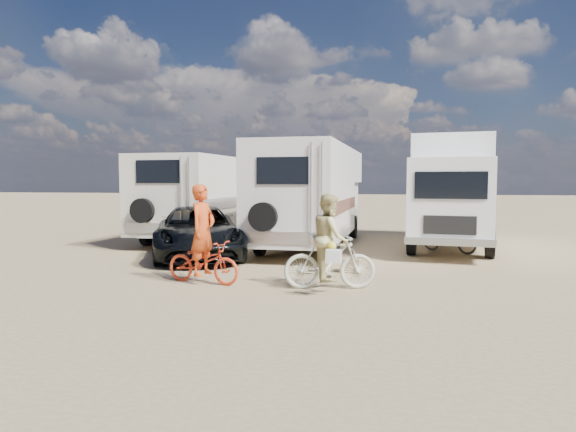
% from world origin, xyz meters
% --- Properties ---
extents(ground, '(140.00, 140.00, 0.00)m').
position_xyz_m(ground, '(0.00, 0.00, 0.00)').
color(ground, '#99815B').
rests_on(ground, ground).
extents(rv_main, '(2.72, 8.78, 3.30)m').
position_xyz_m(rv_main, '(-0.33, 6.51, 1.65)').
color(rv_main, silver).
rests_on(rv_main, ground).
extents(rv_left, '(2.91, 7.39, 3.04)m').
position_xyz_m(rv_left, '(-4.53, 7.53, 1.52)').
color(rv_left, beige).
rests_on(rv_left, ground).
extents(box_truck, '(3.30, 7.71, 3.64)m').
position_xyz_m(box_truck, '(4.21, 7.01, 1.82)').
color(box_truck, white).
rests_on(box_truck, ground).
extents(dark_suv, '(4.31, 5.73, 1.45)m').
position_xyz_m(dark_suv, '(-3.23, 3.34, 0.72)').
color(dark_suv, black).
rests_on(dark_suv, ground).
extents(bike_man, '(1.85, 1.00, 0.92)m').
position_xyz_m(bike_man, '(-1.70, -0.26, 0.46)').
color(bike_man, red).
rests_on(bike_man, ground).
extents(bike_woman, '(1.93, 0.90, 1.12)m').
position_xyz_m(bike_woman, '(1.04, -0.32, 0.56)').
color(bike_woman, beige).
rests_on(bike_woman, ground).
extents(rider_man, '(0.62, 0.80, 1.95)m').
position_xyz_m(rider_man, '(-1.70, -0.26, 0.97)').
color(rider_man, '#CE4617').
rests_on(rider_man, ground).
extents(rider_woman, '(0.83, 0.98, 1.77)m').
position_xyz_m(rider_woman, '(1.04, -0.32, 0.88)').
color(rider_woman, '#D2C57F').
rests_on(rider_woman, ground).
extents(bike_parked, '(1.87, 1.65, 0.98)m').
position_xyz_m(bike_parked, '(4.01, 5.72, 0.49)').
color(bike_parked, '#292B28').
rests_on(bike_parked, ground).
extents(cooler, '(0.67, 0.56, 0.46)m').
position_xyz_m(cooler, '(-2.70, 2.45, 0.23)').
color(cooler, '#2C6B8A').
rests_on(cooler, ground).
extents(crate, '(0.43, 0.43, 0.33)m').
position_xyz_m(crate, '(1.33, 1.70, 0.16)').
color(crate, '#997A56').
rests_on(crate, ground).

